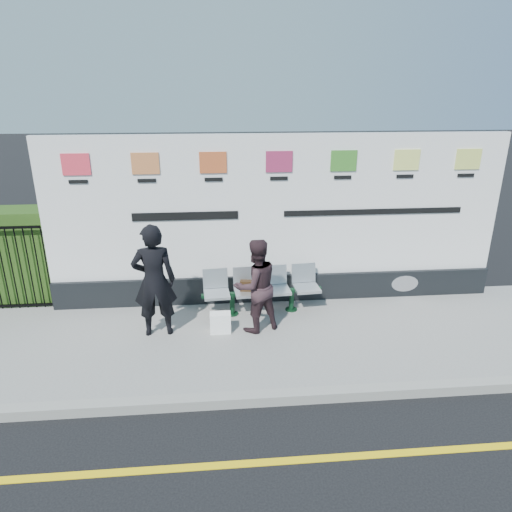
{
  "coord_description": "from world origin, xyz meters",
  "views": [
    {
      "loc": [
        -0.57,
        -3.84,
        3.82
      ],
      "look_at": [
        0.05,
        3.1,
        1.25
      ],
      "focal_mm": 32.0,
      "sensor_mm": 36.0,
      "label": 1
    }
  ],
  "objects_px": {
    "bench": "(262,301)",
    "woman_left": "(154,281)",
    "billboard": "(277,232)",
    "woman_right": "(256,286)"
  },
  "relations": [
    {
      "from": "bench",
      "to": "woman_right",
      "type": "distance_m",
      "value": 0.82
    },
    {
      "from": "woman_left",
      "to": "woman_right",
      "type": "distance_m",
      "value": 1.58
    },
    {
      "from": "bench",
      "to": "woman_left",
      "type": "relative_size",
      "value": 1.1
    },
    {
      "from": "billboard",
      "to": "bench",
      "type": "height_order",
      "value": "billboard"
    },
    {
      "from": "woman_left",
      "to": "woman_right",
      "type": "relative_size",
      "value": 1.18
    },
    {
      "from": "bench",
      "to": "woman_left",
      "type": "height_order",
      "value": "woman_left"
    },
    {
      "from": "woman_left",
      "to": "billboard",
      "type": "bearing_deg",
      "value": -156.71
    },
    {
      "from": "billboard",
      "to": "bench",
      "type": "xyz_separation_m",
      "value": [
        -0.32,
        -0.54,
        -1.08
      ]
    },
    {
      "from": "billboard",
      "to": "woman_left",
      "type": "relative_size",
      "value": 4.4
    },
    {
      "from": "woman_left",
      "to": "woman_right",
      "type": "height_order",
      "value": "woman_left"
    }
  ]
}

